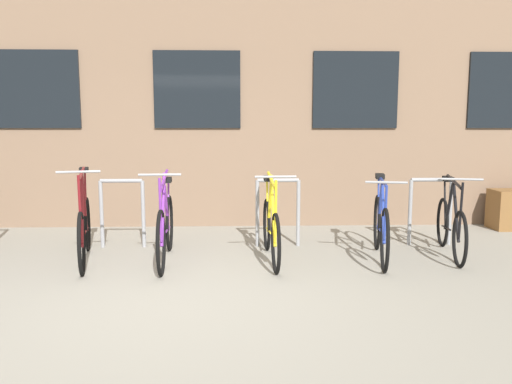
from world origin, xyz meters
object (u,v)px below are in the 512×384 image
object	(u,v)px
bicycle_black	(451,225)
bicycle_maroon	(84,227)
bicycle_blue	(381,226)
bicycle_purple	(166,228)
bicycle_yellow	(271,228)

from	to	relation	value
bicycle_black	bicycle_maroon	distance (m)	4.35
bicycle_maroon	bicycle_blue	bearing A→B (deg)	-0.41
bicycle_purple	bicycle_maroon	size ratio (longest dim) A/B	1.02
bicycle_black	bicycle_maroon	size ratio (longest dim) A/B	0.92
bicycle_black	bicycle_purple	bearing A→B (deg)	-177.49
bicycle_blue	bicycle_maroon	world-z (taller)	bicycle_maroon
bicycle_yellow	bicycle_purple	size ratio (longest dim) A/B	0.94
bicycle_yellow	bicycle_black	xyz separation A→B (m)	(2.19, 0.14, -0.01)
bicycle_purple	bicycle_maroon	xyz separation A→B (m)	(-0.94, 0.04, 0.00)
bicycle_yellow	bicycle_maroon	xyz separation A→B (m)	(-2.16, 0.03, 0.02)
bicycle_blue	bicycle_purple	distance (m)	2.52
bicycle_yellow	bicycle_blue	world-z (taller)	bicycle_yellow
bicycle_yellow	bicycle_purple	xyz separation A→B (m)	(-1.22, -0.01, 0.02)
bicycle_purple	bicycle_maroon	world-z (taller)	bicycle_maroon
bicycle_black	bicycle_maroon	world-z (taller)	bicycle_maroon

